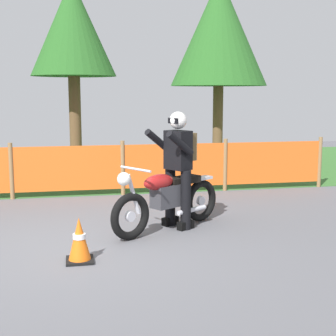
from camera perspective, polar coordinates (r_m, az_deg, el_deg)
ground at (r=6.60m, az=-11.50°, el=-8.74°), size 24.00×24.00×0.02m
grass_verge at (r=12.91m, az=-11.43°, el=-0.12°), size 24.00×6.95×0.01m
barrier_fence at (r=9.40m, az=-11.55°, el=-0.08°), size 10.38×0.08×1.05m
tree_near_left at (r=11.99m, az=-11.05°, el=15.55°), size 2.00×2.00×4.56m
tree_near_right at (r=13.69m, az=5.98°, el=15.48°), size 2.60×2.60×5.04m
motorcycle_lead at (r=6.99m, az=-0.07°, el=-3.51°), size 1.78×1.19×0.97m
rider_lead at (r=7.06m, az=1.22°, el=0.59°), size 0.79×0.72×1.69m
traffic_cone at (r=5.84m, az=-10.29°, el=-8.25°), size 0.32×0.32×0.53m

